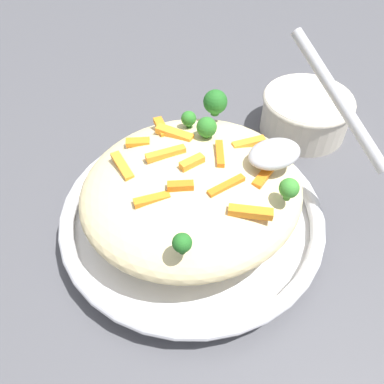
% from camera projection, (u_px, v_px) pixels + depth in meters
% --- Properties ---
extents(ground_plane, '(2.40, 2.40, 0.00)m').
position_uv_depth(ground_plane, '(192.00, 226.00, 0.46)').
color(ground_plane, '#4C4C51').
extents(serving_bowl, '(0.29, 0.29, 0.04)m').
position_uv_depth(serving_bowl, '(192.00, 216.00, 0.44)').
color(serving_bowl, silver).
rests_on(serving_bowl, ground_plane).
extents(pasta_mound, '(0.24, 0.22, 0.07)m').
position_uv_depth(pasta_mound, '(192.00, 189.00, 0.41)').
color(pasta_mound, beige).
rests_on(pasta_mound, serving_bowl).
extents(carrot_piece_0, '(0.03, 0.01, 0.01)m').
position_uv_depth(carrot_piece_0, '(195.00, 162.00, 0.38)').
color(carrot_piece_0, orange).
rests_on(carrot_piece_0, pasta_mound).
extents(carrot_piece_1, '(0.01, 0.03, 0.01)m').
position_uv_depth(carrot_piece_1, '(157.00, 129.00, 0.43)').
color(carrot_piece_1, orange).
rests_on(carrot_piece_1, pasta_mound).
extents(carrot_piece_2, '(0.03, 0.04, 0.01)m').
position_uv_depth(carrot_piece_2, '(175.00, 134.00, 0.42)').
color(carrot_piece_2, orange).
rests_on(carrot_piece_2, pasta_mound).
extents(carrot_piece_3, '(0.02, 0.04, 0.01)m').
position_uv_depth(carrot_piece_3, '(219.00, 153.00, 0.39)').
color(carrot_piece_3, orange).
rests_on(carrot_piece_3, pasta_mound).
extents(carrot_piece_4, '(0.03, 0.02, 0.01)m').
position_uv_depth(carrot_piece_4, '(263.00, 176.00, 0.38)').
color(carrot_piece_4, orange).
rests_on(carrot_piece_4, pasta_mound).
extents(carrot_piece_5, '(0.04, 0.03, 0.01)m').
position_uv_depth(carrot_piece_5, '(251.00, 212.00, 0.35)').
color(carrot_piece_5, orange).
rests_on(carrot_piece_5, pasta_mound).
extents(carrot_piece_6, '(0.01, 0.04, 0.01)m').
position_uv_depth(carrot_piece_6, '(122.00, 166.00, 0.39)').
color(carrot_piece_6, orange).
rests_on(carrot_piece_6, pasta_mound).
extents(carrot_piece_7, '(0.03, 0.02, 0.01)m').
position_uv_depth(carrot_piece_7, '(181.00, 186.00, 0.36)').
color(carrot_piece_7, orange).
rests_on(carrot_piece_7, pasta_mound).
extents(carrot_piece_8, '(0.04, 0.01, 0.01)m').
position_uv_depth(carrot_piece_8, '(249.00, 143.00, 0.41)').
color(carrot_piece_8, orange).
rests_on(carrot_piece_8, pasta_mound).
extents(carrot_piece_9, '(0.03, 0.02, 0.01)m').
position_uv_depth(carrot_piece_9, '(138.00, 142.00, 0.41)').
color(carrot_piece_9, orange).
rests_on(carrot_piece_9, pasta_mound).
extents(carrot_piece_10, '(0.04, 0.01, 0.01)m').
position_uv_depth(carrot_piece_10, '(166.00, 154.00, 0.39)').
color(carrot_piece_10, orange).
rests_on(carrot_piece_10, pasta_mound).
extents(carrot_piece_11, '(0.03, 0.01, 0.01)m').
position_uv_depth(carrot_piece_11, '(152.00, 200.00, 0.36)').
color(carrot_piece_11, orange).
rests_on(carrot_piece_11, pasta_mound).
extents(carrot_piece_12, '(0.04, 0.01, 0.01)m').
position_uv_depth(carrot_piece_12, '(226.00, 186.00, 0.37)').
color(carrot_piece_12, orange).
rests_on(carrot_piece_12, pasta_mound).
extents(broccoli_floret_0, '(0.02, 0.02, 0.02)m').
position_uv_depth(broccoli_floret_0, '(182.00, 243.00, 0.32)').
color(broccoli_floret_0, '#205B1C').
rests_on(broccoli_floret_0, pasta_mound).
extents(broccoli_floret_1, '(0.02, 0.02, 0.02)m').
position_uv_depth(broccoli_floret_1, '(189.00, 119.00, 0.43)').
color(broccoli_floret_1, '#296820').
rests_on(broccoli_floret_1, pasta_mound).
extents(broccoli_floret_2, '(0.02, 0.02, 0.02)m').
position_uv_depth(broccoli_floret_2, '(289.00, 188.00, 0.35)').
color(broccoli_floret_2, '#377928').
rests_on(broccoli_floret_2, pasta_mound).
extents(broccoli_floret_3, '(0.02, 0.02, 0.03)m').
position_uv_depth(broccoli_floret_3, '(207.00, 128.00, 0.41)').
color(broccoli_floret_3, '#296820').
rests_on(broccoli_floret_3, pasta_mound).
extents(broccoli_floret_4, '(0.03, 0.03, 0.03)m').
position_uv_depth(broccoli_floret_4, '(215.00, 102.00, 0.44)').
color(broccoli_floret_4, '#205B1C').
rests_on(broccoli_floret_4, pasta_mound).
extents(serving_spoon, '(0.11, 0.15, 0.09)m').
position_uv_depth(serving_spoon, '(298.00, 133.00, 0.38)').
color(serving_spoon, '#B7B7BC').
rests_on(serving_spoon, pasta_mound).
extents(companion_bowl, '(0.13, 0.13, 0.06)m').
position_uv_depth(companion_bowl, '(306.00, 112.00, 0.55)').
color(companion_bowl, beige).
rests_on(companion_bowl, ground_plane).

